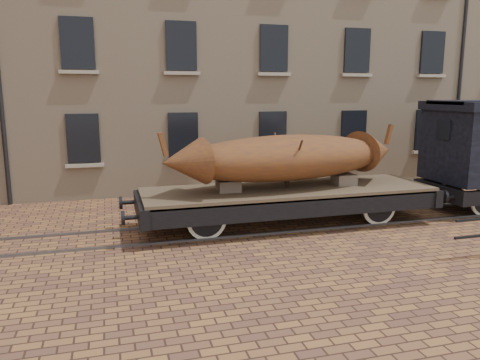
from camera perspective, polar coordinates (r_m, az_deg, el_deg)
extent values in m
plane|color=brown|center=(13.76, 6.99, -5.36)|extent=(90.00, 90.00, 0.00)
cube|color=beige|center=(23.85, 4.60, 18.40)|extent=(40.00, 10.00, 14.00)
cube|color=black|center=(17.22, -18.56, 4.85)|extent=(1.10, 0.12, 1.70)
cube|color=#A09583|center=(17.27, -18.39, 1.70)|extent=(1.30, 0.18, 0.12)
cube|color=black|center=(17.41, -6.94, 5.38)|extent=(1.10, 0.12, 1.70)
cube|color=#A09583|center=(17.46, -6.84, 2.26)|extent=(1.30, 0.18, 0.12)
cube|color=black|center=(18.28, 4.01, 5.68)|extent=(1.10, 0.12, 1.70)
cube|color=#A09583|center=(18.33, 4.03, 2.71)|extent=(1.30, 0.18, 0.12)
cube|color=black|center=(19.74, 13.66, 5.78)|extent=(1.10, 0.12, 1.70)
cube|color=#A09583|center=(19.79, 13.62, 3.02)|extent=(1.30, 0.18, 0.12)
cube|color=black|center=(21.68, 21.79, 5.73)|extent=(1.10, 0.12, 1.70)
cube|color=#A09583|center=(21.72, 21.71, 3.22)|extent=(1.30, 0.18, 0.12)
cube|color=black|center=(17.22, -19.22, 15.50)|extent=(1.10, 0.12, 1.70)
cube|color=#A09583|center=(17.10, -19.03, 12.35)|extent=(1.30, 0.18, 0.12)
cube|color=black|center=(17.41, -7.19, 15.93)|extent=(1.10, 0.12, 1.70)
cube|color=#A09583|center=(17.29, -7.08, 12.81)|extent=(1.30, 0.18, 0.12)
cube|color=black|center=(18.28, 4.14, 15.73)|extent=(1.10, 0.12, 1.70)
cube|color=#A09583|center=(18.17, 4.17, 12.76)|extent=(1.30, 0.18, 0.12)
cube|color=black|center=(19.74, 14.08, 15.07)|extent=(1.10, 0.12, 1.70)
cube|color=#A09583|center=(19.64, 14.04, 12.32)|extent=(1.30, 0.18, 0.12)
cube|color=black|center=(21.68, 22.39, 14.18)|extent=(1.10, 0.12, 1.70)
cube|color=#A09583|center=(21.58, 22.30, 11.67)|extent=(1.30, 0.18, 0.12)
cylinder|color=black|center=(22.78, 25.82, 17.78)|extent=(0.14, 0.14, 14.00)
cube|color=#59595E|center=(13.12, 8.22, -6.06)|extent=(30.00, 0.08, 0.06)
cube|color=#59595E|center=(14.39, 5.88, -4.50)|extent=(30.00, 0.08, 0.06)
cube|color=#3F3826|center=(13.39, 5.88, -1.22)|extent=(8.25, 2.42, 0.13)
cube|color=black|center=(12.45, 7.77, -3.43)|extent=(8.25, 0.18, 0.50)
cube|color=black|center=(14.47, 4.22, -1.36)|extent=(8.25, 0.18, 0.50)
cube|color=black|center=(12.55, -11.95, -3.44)|extent=(0.24, 2.53, 0.50)
cylinder|color=black|center=(11.74, -13.17, -4.48)|extent=(0.39, 0.11, 0.11)
cylinder|color=black|center=(11.74, -14.08, -4.53)|extent=(0.09, 0.35, 0.35)
cylinder|color=black|center=(13.34, -13.53, -2.67)|extent=(0.39, 0.11, 0.11)
cylinder|color=black|center=(13.34, -14.33, -2.72)|extent=(0.09, 0.35, 0.35)
cube|color=black|center=(15.44, 20.25, -1.25)|extent=(0.24, 2.53, 0.50)
cylinder|color=black|center=(14.98, 23.04, -1.79)|extent=(0.39, 0.11, 0.11)
cylinder|color=black|center=(15.10, 23.60, -1.74)|extent=(0.09, 0.35, 0.35)
cylinder|color=black|center=(16.27, 19.43, -0.61)|extent=(0.39, 0.11, 0.11)
cylinder|color=black|center=(16.38, 19.96, -0.57)|extent=(0.09, 0.35, 0.35)
cylinder|color=black|center=(12.81, -4.76, -4.08)|extent=(0.11, 2.09, 0.11)
cylinder|color=silver|center=(12.13, -4.10, -4.91)|extent=(1.06, 0.08, 1.06)
cylinder|color=black|center=(12.13, -4.10, -4.91)|extent=(0.87, 0.11, 0.87)
cube|color=black|center=(11.94, -3.99, -3.86)|extent=(0.99, 0.09, 0.11)
cylinder|color=silver|center=(13.50, -5.36, -3.32)|extent=(1.06, 0.08, 1.06)
cylinder|color=black|center=(13.50, -5.36, -3.32)|extent=(0.87, 0.11, 0.87)
cube|color=black|center=(13.56, -5.48, -2.11)|extent=(0.99, 0.09, 0.11)
cylinder|color=black|center=(14.61, 15.11, -2.57)|extent=(0.11, 2.09, 0.11)
cylinder|color=silver|center=(14.02, 16.62, -3.20)|extent=(1.06, 0.08, 1.06)
cylinder|color=black|center=(14.02, 16.62, -3.20)|extent=(0.87, 0.11, 0.87)
cube|color=black|center=(13.85, 16.97, -2.26)|extent=(0.99, 0.09, 0.11)
cylinder|color=silver|center=(15.22, 13.73, -1.98)|extent=(1.06, 0.08, 1.06)
cylinder|color=black|center=(15.22, 13.73, -1.98)|extent=(0.87, 0.11, 0.87)
cube|color=black|center=(15.28, 13.53, -0.91)|extent=(0.99, 0.09, 0.11)
cube|color=black|center=(13.49, 5.85, -3.00)|extent=(4.40, 0.07, 0.07)
cube|color=brown|center=(12.81, -1.43, -0.71)|extent=(0.61, 0.55, 0.31)
cube|color=brown|center=(14.09, 12.57, 0.08)|extent=(0.61, 0.55, 0.31)
ellipsoid|color=brown|center=(13.22, 5.77, 2.72)|extent=(6.60, 2.74, 1.28)
cone|color=brown|center=(12.07, -7.02, 2.20)|extent=(1.24, 1.34, 1.21)
cube|color=brown|center=(11.88, -9.38, 4.32)|extent=(0.27, 0.16, 0.62)
cone|color=brown|center=(14.89, 16.11, 3.46)|extent=(1.24, 1.34, 1.21)
cube|color=brown|center=(15.16, 17.68, 5.31)|extent=(0.27, 0.16, 0.62)
cylinder|color=#3E2820|center=(12.76, 6.61, 1.83)|extent=(0.06, 1.09, 1.50)
cylinder|color=#3E2820|center=(13.71, 4.96, 2.48)|extent=(0.06, 1.09, 1.50)
cube|color=black|center=(16.06, 23.12, -1.32)|extent=(0.21, 2.34, 0.44)
cylinder|color=black|center=(15.19, 23.66, -2.00)|extent=(0.08, 0.31, 0.31)
cylinder|color=black|center=(16.40, 20.22, -0.88)|extent=(0.08, 0.31, 0.31)
cylinder|color=black|center=(16.79, 25.92, -1.80)|extent=(0.10, 1.86, 0.10)
cylinder|color=silver|center=(17.32, 24.35, -1.32)|extent=(0.94, 0.07, 0.94)
cylinder|color=black|center=(17.32, 24.35, -1.32)|extent=(0.77, 0.10, 0.77)
cube|color=black|center=(15.78, 23.58, 5.63)|extent=(0.08, 0.59, 0.59)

